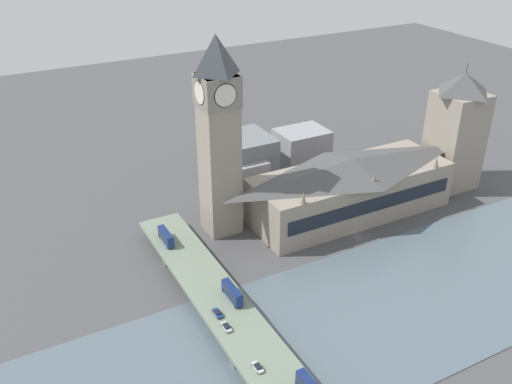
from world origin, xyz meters
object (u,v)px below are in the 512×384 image
parliament_hall (351,186)px  road_bridge (253,346)px  car_northbound_lead (258,367)px  clock_tower (219,131)px  car_northbound_tail (226,327)px  double_decker_bus_rear (166,236)px  victoria_tower (456,131)px  car_southbound_lead (218,313)px  double_decker_bus_lead (232,292)px

parliament_hall → road_bridge: 94.16m
car_northbound_lead → parliament_hall: bearing=-50.4°
clock_tower → car_northbound_tail: size_ratio=17.02×
double_decker_bus_rear → victoria_tower: bearing=-92.6°
road_bridge → car_southbound_lead: size_ratio=35.13×
parliament_hall → car_northbound_lead: bearing=129.6°
car_northbound_tail → car_southbound_lead: (6.81, -0.30, 0.04)m
parliament_hall → clock_tower: 62.07m
road_bridge → double_decker_bus_rear: double_decker_bus_rear is taller
double_decker_bus_lead → car_northbound_tail: (-11.73, 7.70, -1.88)m
victoria_tower → car_northbound_tail: (-46.74, 135.58, -19.90)m
victoria_tower → car_southbound_lead: size_ratio=12.33×
double_decker_bus_lead → car_southbound_lead: size_ratio=2.38×
car_northbound_lead → car_northbound_tail: (18.57, 0.56, 0.01)m
victoria_tower → road_bridge: bearing=113.1°
double_decker_bus_lead → car_northbound_lead: bearing=166.7°
clock_tower → car_southbound_lead: 69.40m
clock_tower → car_northbound_tail: (-60.25, 26.54, -35.71)m
victoria_tower → road_bridge: 144.59m
double_decker_bus_lead → car_southbound_lead: bearing=123.6°
road_bridge → parliament_hall: bearing=-53.3°
car_northbound_lead → car_northbound_tail: car_northbound_tail is taller
victoria_tower → car_southbound_lead: 142.44m
parliament_hall → double_decker_bus_rear: (6.20, 78.68, -4.19)m
double_decker_bus_lead → car_northbound_lead: (-30.29, 7.14, -1.89)m
victoria_tower → double_decker_bus_rear: 136.24m
double_decker_bus_rear → car_southbound_lead: bearing=179.5°
victoria_tower → car_northbound_tail: 144.78m
car_northbound_lead → double_decker_bus_rear: bearing=-0.1°
parliament_hall → clock_tower: (13.57, 52.81, 29.66)m
victoria_tower → car_southbound_lead: victoria_tower is taller
road_bridge → car_northbound_tail: 10.34m
car_southbound_lead → parliament_hall: bearing=-63.2°
car_northbound_lead → car_northbound_tail: 18.57m
parliament_hall → double_decker_bus_rear: bearing=85.5°
car_northbound_lead → car_southbound_lead: size_ratio=0.94×
double_decker_bus_rear → car_northbound_tail: bearing=179.3°
car_northbound_tail → car_southbound_lead: 6.82m
car_northbound_tail → road_bridge: bearing=-156.4°
clock_tower → car_northbound_lead: bearing=161.8°
car_northbound_lead → road_bridge: bearing=-20.9°
car_southbound_lead → double_decker_bus_lead: bearing=-56.4°
double_decker_bus_lead → car_southbound_lead: (-4.91, 7.39, -1.84)m
double_decker_bus_rear → car_southbound_lead: 46.10m
parliament_hall → double_decker_bus_rear: 79.03m
double_decker_bus_rear → car_northbound_tail: size_ratio=2.38×
double_decker_bus_rear → car_northbound_tail: (-52.88, 0.68, -1.86)m
double_decker_bus_rear → car_northbound_lead: (-71.45, 0.12, -1.87)m
clock_tower → victoria_tower: bearing=-97.1°
road_bridge → double_decker_bus_lead: size_ratio=14.76×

